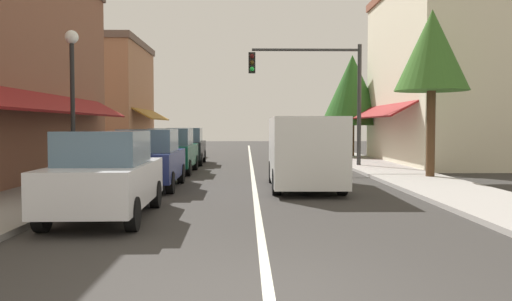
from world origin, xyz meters
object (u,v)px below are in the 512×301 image
Objects in this scene: van_in_lane at (304,150)px; traffic_signal_mast_arm at (320,83)px; street_lamp_left_near at (72,83)px; parked_car_far_left at (186,146)px; tree_right_near at (432,51)px; parked_car_nearest_left at (105,175)px; parked_car_second_left at (149,159)px; parked_car_third_left at (172,151)px; tree_right_far at (352,90)px.

traffic_signal_mast_arm is (1.56, 7.66, 2.61)m from van_in_lane.
traffic_signal_mast_arm is 1.24× the size of street_lamp_left_near.
parked_car_far_left is 12.49m from tree_right_near.
parked_car_nearest_left is 5.14m from parked_car_second_left.
parked_car_third_left is (-0.12, 10.26, 0.00)m from parked_car_nearest_left.
tree_right_near is (4.67, 2.42, 3.28)m from van_in_lane.
tree_right_near is (11.05, 3.88, 1.42)m from street_lamp_left_near.
parked_car_far_left is 10.95m from van_in_lane.
tree_right_near reaches higher than parked_car_second_left.
tree_right_far is (9.00, 19.91, 3.04)m from parked_car_nearest_left.
parked_car_second_left is 0.69× the size of tree_right_far.
parked_car_far_left is 0.70× the size of tree_right_near.
parked_car_far_left is at bearing 141.29° from tree_right_near.
parked_car_second_left is at bearing -121.54° from tree_right_far.
tree_right_far is (-0.24, 12.42, -0.51)m from tree_right_near.
parked_car_far_left is 0.79× the size of van_in_lane.
traffic_signal_mast_arm is at bearing 21.66° from parked_car_third_left.
parked_car_nearest_left is at bearing -140.97° from tree_right_near.
street_lamp_left_near reaches higher than parked_car_second_left.
tree_right_near is at bearing 19.34° from street_lamp_left_near.
tree_right_far reaches higher than traffic_signal_mast_arm.
parked_car_second_left is 3.16m from street_lamp_left_near.
tree_right_near reaches higher than parked_car_far_left.
tree_right_near is at bearing 28.22° from van_in_lane.
street_lamp_left_near is 0.74× the size of tree_right_far.
parked_car_nearest_left and parked_car_third_left have the same top height.
van_in_lane is (4.68, -5.18, 0.27)m from parked_car_third_left.
tree_right_far is (9.06, 14.77, 3.04)m from parked_car_second_left.
tree_right_far is at bearing 57.68° from parked_car_second_left.
parked_car_nearest_left is at bearing -131.11° from van_in_lane.
parked_car_second_left is 17.59m from tree_right_far.
parked_car_second_left is 10.23m from tree_right_near.
van_in_lane is at bearing 12.92° from street_lamp_left_near.
parked_car_second_left is (-0.06, 5.14, 0.00)m from parked_car_nearest_left.
parked_car_third_left is 0.79× the size of van_in_lane.
tree_right_far reaches higher than parked_car_nearest_left.
parked_car_third_left is 0.99× the size of parked_car_far_left.
parked_car_nearest_left is 14.98m from parked_car_far_left.
traffic_signal_mast_arm reaches higher than parked_car_third_left.
tree_right_far is (10.82, 16.30, 0.91)m from street_lamp_left_near.
traffic_signal_mast_arm reaches higher than parked_car_second_left.
parked_car_nearest_left is 6.83m from van_in_lane.
van_in_lane is 0.95× the size of traffic_signal_mast_arm.
van_in_lane is 8.24m from traffic_signal_mast_arm.
street_lamp_left_near is 19.58m from tree_right_far.
parked_car_third_left and parked_car_far_left have the same top height.
parked_car_nearest_left is 1.00× the size of parked_car_second_left.
traffic_signal_mast_arm is (6.24, 2.48, 2.88)m from parked_car_third_left.
parked_car_second_left is 0.70× the size of tree_right_near.
traffic_signal_mast_arm reaches higher than parked_car_nearest_left.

